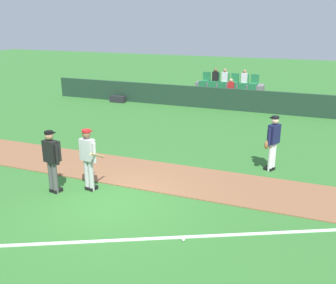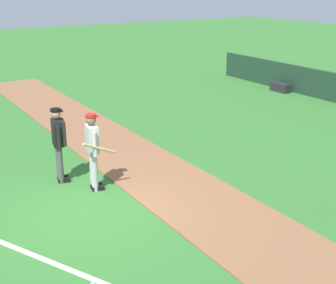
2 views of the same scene
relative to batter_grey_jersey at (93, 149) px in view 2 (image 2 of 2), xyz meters
The scene contains 5 objects.
ground_plane 1.43m from the batter_grey_jersey, 27.69° to the right, with size 80.00×80.00×0.00m, color #33702D.
infield_dirt_path 2.08m from the batter_grey_jersey, 59.64° to the left, with size 28.00×2.16×0.03m, color brown.
batter_grey_jersey is the anchor object (origin of this frame).
umpire_home_plate 0.96m from the batter_grey_jersey, 150.75° to the right, with size 0.58×0.36×1.76m.
equipment_bag 11.80m from the batter_grey_jersey, 114.95° to the left, with size 0.90×0.36×0.36m, color #232328.
Camera 2 is at (8.12, -3.25, 4.45)m, focal length 50.25 mm.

